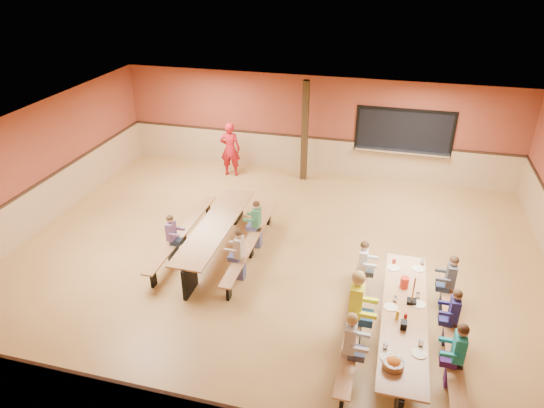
# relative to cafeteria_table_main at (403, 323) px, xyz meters

# --- Properties ---
(ground) EXTENTS (12.00, 12.00, 0.00)m
(ground) POSITION_rel_cafeteria_table_main_xyz_m (-2.84, 2.10, -0.53)
(ground) COLOR #9F723C
(ground) RESTS_ON ground
(room_envelope) EXTENTS (12.04, 10.04, 3.02)m
(room_envelope) POSITION_rel_cafeteria_table_main_xyz_m (-2.84, 2.10, 0.16)
(room_envelope) COLOR brown
(room_envelope) RESTS_ON ground
(kitchen_pass_through) EXTENTS (2.78, 0.28, 1.38)m
(kitchen_pass_through) POSITION_rel_cafeteria_table_main_xyz_m (-0.24, 7.06, 0.96)
(kitchen_pass_through) COLOR black
(kitchen_pass_through) RESTS_ON ground
(structural_post) EXTENTS (0.18, 0.18, 3.00)m
(structural_post) POSITION_rel_cafeteria_table_main_xyz_m (-3.04, 6.50, 0.97)
(structural_post) COLOR black
(structural_post) RESTS_ON ground
(cafeteria_table_main) EXTENTS (1.91, 3.70, 0.74)m
(cafeteria_table_main) POSITION_rel_cafeteria_table_main_xyz_m (0.00, 0.00, 0.00)
(cafeteria_table_main) COLOR #9D683E
(cafeteria_table_main) RESTS_ON ground
(cafeteria_table_second) EXTENTS (1.91, 3.70, 0.74)m
(cafeteria_table_second) POSITION_rel_cafeteria_table_main_xyz_m (-4.18, 2.03, 0.00)
(cafeteria_table_second) COLOR #9D683E
(cafeteria_table_second) RESTS_ON ground
(seated_child_white_left) EXTENTS (0.39, 0.32, 1.26)m
(seated_child_white_left) POSITION_rel_cafeteria_table_main_xyz_m (-0.83, -0.89, 0.10)
(seated_child_white_left) COLOR silver
(seated_child_white_left) RESTS_ON ground
(seated_adult_yellow) EXTENTS (0.48, 0.40, 1.44)m
(seated_adult_yellow) POSITION_rel_cafeteria_table_main_xyz_m (-0.83, -0.03, 0.20)
(seated_adult_yellow) COLOR #F1FB1C
(seated_adult_yellow) RESTS_ON ground
(seated_child_grey_left) EXTENTS (0.35, 0.29, 1.18)m
(seated_child_grey_left) POSITION_rel_cafeteria_table_main_xyz_m (-0.83, 1.39, 0.06)
(seated_child_grey_left) COLOR white
(seated_child_grey_left) RESTS_ON ground
(seated_child_teal_right) EXTENTS (0.38, 0.31, 1.22)m
(seated_child_teal_right) POSITION_rel_cafeteria_table_main_xyz_m (0.83, -0.67, 0.09)
(seated_child_teal_right) COLOR teal
(seated_child_teal_right) RESTS_ON ground
(seated_child_navy_right) EXTENTS (0.34, 0.28, 1.15)m
(seated_child_navy_right) POSITION_rel_cafeteria_table_main_xyz_m (0.83, 0.29, 0.05)
(seated_child_navy_right) COLOR navy
(seated_child_navy_right) RESTS_ON ground
(seated_child_char_right) EXTENTS (0.36, 0.30, 1.19)m
(seated_child_char_right) POSITION_rel_cafeteria_table_main_xyz_m (0.83, 1.27, 0.07)
(seated_child_char_right) COLOR #43464C
(seated_child_char_right) RESTS_ON ground
(seated_child_purple_sec) EXTENTS (0.33, 0.27, 1.14)m
(seated_child_purple_sec) POSITION_rel_cafeteria_table_main_xyz_m (-5.00, 1.46, 0.04)
(seated_child_purple_sec) COLOR #754E81
(seated_child_purple_sec) RESTS_ON ground
(seated_child_green_sec) EXTENTS (0.35, 0.29, 1.17)m
(seated_child_green_sec) POSITION_rel_cafeteria_table_main_xyz_m (-3.35, 2.49, 0.06)
(seated_child_green_sec) COLOR #32774E
(seated_child_green_sec) RESTS_ON ground
(seated_child_tan_sec) EXTENTS (0.35, 0.29, 1.17)m
(seated_child_tan_sec) POSITION_rel_cafeteria_table_main_xyz_m (-3.35, 1.20, 0.06)
(seated_child_tan_sec) COLOR #B8A192
(seated_child_tan_sec) RESTS_ON ground
(standing_woman) EXTENTS (0.65, 0.46, 1.69)m
(standing_woman) POSITION_rel_cafeteria_table_main_xyz_m (-5.27, 6.21, 0.32)
(standing_woman) COLOR #A4121A
(standing_woman) RESTS_ON ground
(punch_pitcher) EXTENTS (0.16, 0.16, 0.22)m
(punch_pitcher) POSITION_rel_cafeteria_table_main_xyz_m (-0.03, 0.73, 0.32)
(punch_pitcher) COLOR red
(punch_pitcher) RESTS_ON cafeteria_table_main
(chip_bowl) EXTENTS (0.32, 0.32, 0.15)m
(chip_bowl) POSITION_rel_cafeteria_table_main_xyz_m (-0.15, -1.27, 0.29)
(chip_bowl) COLOR orange
(chip_bowl) RESTS_ON cafeteria_table_main
(napkin_dispenser) EXTENTS (0.10, 0.14, 0.13)m
(napkin_dispenser) POSITION_rel_cafeteria_table_main_xyz_m (-0.01, -0.37, 0.28)
(napkin_dispenser) COLOR black
(napkin_dispenser) RESTS_ON cafeteria_table_main
(condiment_mustard) EXTENTS (0.06, 0.06, 0.17)m
(condiment_mustard) POSITION_rel_cafeteria_table_main_xyz_m (-0.12, -0.17, 0.30)
(condiment_mustard) COLOR yellow
(condiment_mustard) RESTS_ON cafeteria_table_main
(condiment_ketchup) EXTENTS (0.06, 0.06, 0.17)m
(condiment_ketchup) POSITION_rel_cafeteria_table_main_xyz_m (0.01, -0.21, 0.30)
(condiment_ketchup) COLOR #B2140F
(condiment_ketchup) RESTS_ON cafeteria_table_main
(table_paddle) EXTENTS (0.16, 0.16, 0.56)m
(table_paddle) POSITION_rel_cafeteria_table_main_xyz_m (0.11, 0.32, 0.35)
(table_paddle) COLOR black
(table_paddle) RESTS_ON cafeteria_table_main
(place_settings) EXTENTS (0.65, 3.30, 0.11)m
(place_settings) POSITION_rel_cafeteria_table_main_xyz_m (0.00, 0.00, 0.27)
(place_settings) COLOR beige
(place_settings) RESTS_ON cafeteria_table_main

